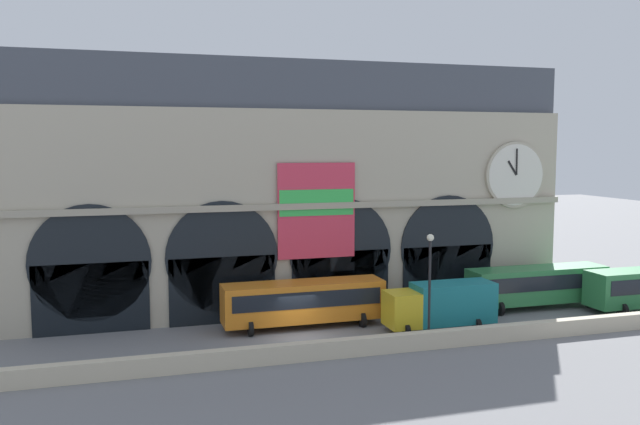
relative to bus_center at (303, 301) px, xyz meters
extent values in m
plane|color=slate|center=(-0.80, -2.45, -1.78)|extent=(200.00, 200.00, 0.00)
cube|color=beige|center=(-0.80, -6.74, -1.26)|extent=(90.00, 0.70, 1.05)
cube|color=#B2A891|center=(-0.80, 4.91, 5.63)|extent=(44.61, 4.71, 14.82)
cube|color=#424751|center=(-0.80, 5.21, 14.81)|extent=(44.61, 4.11, 3.55)
cube|color=black|center=(-13.67, 2.50, 0.56)|extent=(7.34, 0.20, 4.67)
cylinder|color=black|center=(-13.67, 2.50, 2.89)|extent=(7.72, 0.20, 7.72)
cube|color=black|center=(-5.09, 2.50, 0.56)|extent=(7.34, 0.20, 4.67)
cylinder|color=black|center=(-5.09, 2.50, 2.89)|extent=(7.72, 0.20, 7.72)
cube|color=black|center=(3.49, 2.50, 0.56)|extent=(7.34, 0.20, 4.67)
cylinder|color=black|center=(3.49, 2.50, 2.89)|extent=(7.72, 0.20, 7.72)
cube|color=black|center=(12.07, 2.50, 0.56)|extent=(7.34, 0.20, 4.67)
cylinder|color=black|center=(12.07, 2.50, 2.89)|extent=(7.72, 0.20, 7.72)
cylinder|color=#B2A891|center=(17.70, 2.40, 8.24)|extent=(5.14, 0.25, 5.14)
cylinder|color=silver|center=(17.70, 2.28, 8.24)|extent=(4.76, 0.06, 4.76)
cube|color=black|center=(17.33, 2.22, 8.78)|extent=(0.88, 0.04, 1.17)
cube|color=black|center=(17.69, 2.20, 9.25)|extent=(0.14, 0.04, 2.02)
cube|color=#D8334C|center=(1.63, 2.38, 5.90)|extent=(5.68, 0.12, 6.79)
cube|color=green|center=(1.63, 2.30, 6.48)|extent=(5.45, 0.04, 1.86)
cube|color=#A49A85|center=(-0.80, 2.40, 6.24)|extent=(44.61, 0.50, 0.44)
cube|color=orange|center=(0.00, 0.01, 0.02)|extent=(11.00, 2.50, 2.60)
cube|color=black|center=(0.00, -1.26, 0.37)|extent=(10.12, 0.04, 1.10)
cylinder|color=black|center=(-3.85, -1.12, -1.28)|extent=(0.28, 1.00, 1.00)
cylinder|color=black|center=(-3.85, 1.13, -1.28)|extent=(0.28, 1.00, 1.00)
cylinder|color=black|center=(3.85, -1.12, -1.28)|extent=(0.28, 1.00, 1.00)
cylinder|color=black|center=(3.85, 1.13, -1.28)|extent=(0.28, 1.00, 1.00)
cube|color=gold|center=(5.84, -3.12, -0.21)|extent=(2.00, 2.30, 2.30)
cube|color=#19727A|center=(9.59, -3.12, -0.01)|extent=(5.50, 2.30, 2.70)
cylinder|color=black|center=(5.74, -4.16, -1.36)|extent=(0.28, 0.84, 0.84)
cylinder|color=black|center=(5.74, -2.09, -1.36)|extent=(0.28, 0.84, 0.84)
cylinder|color=black|center=(10.84, -4.16, -1.36)|extent=(0.28, 0.84, 0.84)
cylinder|color=black|center=(10.84, -2.09, -1.36)|extent=(0.28, 0.84, 0.84)
cube|color=#2D7A42|center=(18.37, 0.07, 0.02)|extent=(11.00, 2.50, 2.60)
cube|color=black|center=(18.37, -1.20, 0.37)|extent=(10.12, 0.04, 1.10)
cylinder|color=black|center=(14.52, -1.05, -1.28)|extent=(0.28, 1.00, 1.00)
cylinder|color=black|center=(14.52, 1.20, -1.28)|extent=(0.28, 1.00, 1.00)
cylinder|color=black|center=(22.22, -1.05, -1.28)|extent=(0.28, 1.00, 1.00)
cylinder|color=black|center=(22.22, 1.20, -1.28)|extent=(0.28, 1.00, 1.00)
cylinder|color=black|center=(22.70, -4.02, -1.28)|extent=(0.28, 1.00, 1.00)
cylinder|color=black|center=(22.70, -1.77, -1.28)|extent=(0.28, 1.00, 1.00)
cylinder|color=black|center=(6.44, -5.94, 1.47)|extent=(0.16, 0.16, 6.50)
sphere|color=#F2EDCC|center=(6.44, -5.94, 4.90)|extent=(0.44, 0.44, 0.44)
camera|label=1|loc=(-11.31, -41.88, 10.48)|focal=36.68mm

